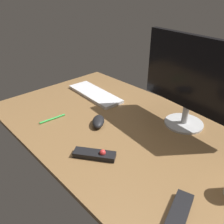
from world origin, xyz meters
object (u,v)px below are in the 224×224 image
(media_remote, at_px, (95,154))
(monitor, at_px, (192,78))
(pen, at_px, (52,119))
(tv_remote, at_px, (178,215))
(keyboard, at_px, (95,94))
(computer_mouse, at_px, (98,121))

(media_remote, bearing_deg, monitor, 41.63)
(monitor, xyz_separation_m, pen, (-0.49, -0.46, -0.24))
(tv_remote, bearing_deg, media_remote, -106.61)
(keyboard, bearing_deg, tv_remote, -19.72)
(keyboard, height_order, computer_mouse, computer_mouse)
(media_remote, relative_size, tv_remote, 0.97)
(monitor, bearing_deg, pen, -129.97)
(keyboard, distance_m, pen, 0.36)
(tv_remote, bearing_deg, computer_mouse, -123.26)
(computer_mouse, distance_m, media_remote, 0.24)
(keyboard, bearing_deg, media_remote, -35.40)
(monitor, height_order, pen, monitor)
(monitor, bearing_deg, keyboard, -162.41)
(keyboard, distance_m, tv_remote, 0.93)
(computer_mouse, height_order, pen, computer_mouse)
(keyboard, relative_size, pen, 2.83)
(media_remote, bearing_deg, pen, 140.82)
(keyboard, relative_size, tv_remote, 2.29)
(computer_mouse, relative_size, pen, 0.81)
(monitor, relative_size, keyboard, 1.30)
(computer_mouse, bearing_deg, tv_remote, 29.25)
(keyboard, distance_m, media_remote, 0.59)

